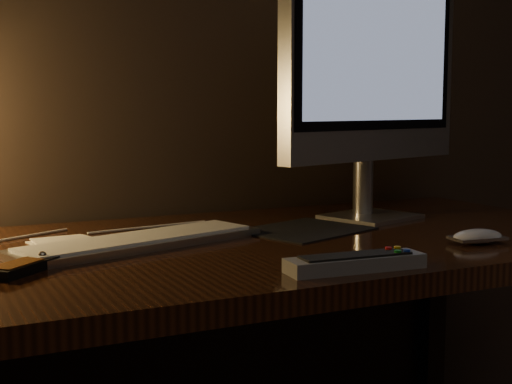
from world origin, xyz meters
name	(u,v)px	position (x,y,z in m)	size (l,w,h in m)	color
desk	(226,297)	(0.00, 1.93, 0.62)	(1.60, 0.75, 0.75)	#371A0C
monitor	(375,59)	(0.39, 1.97, 1.12)	(0.57, 0.22, 0.62)	silver
keyboard	(139,241)	(-0.19, 1.89, 0.76)	(0.49, 0.14, 0.02)	silver
mousepad	(305,230)	(0.17, 1.90, 0.75)	(0.25, 0.20, 0.00)	black
mouse	(477,239)	(0.39, 1.63, 0.76)	(0.10, 0.05, 0.02)	white
media_remote	(24,266)	(-0.42, 1.76, 0.76)	(0.13, 0.12, 0.02)	black
tv_remote	(355,262)	(0.06, 1.55, 0.76)	(0.23, 0.08, 0.03)	gray
papers	(63,241)	(-0.31, 1.99, 0.75)	(0.12, 0.08, 0.01)	white
cable	(82,234)	(-0.26, 2.05, 0.75)	(0.00, 0.00, 0.57)	white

